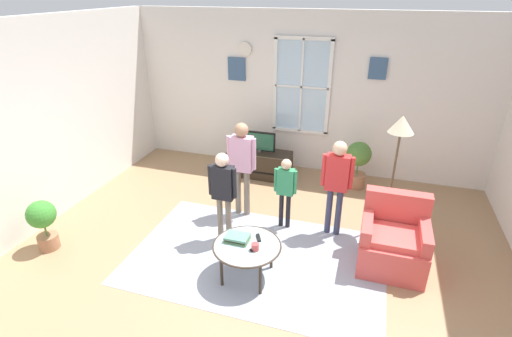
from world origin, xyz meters
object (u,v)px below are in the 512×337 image
at_px(remote_near_books, 259,238).
at_px(potted_plant_corner, 43,221).
at_px(book_stack, 237,238).
at_px(remote_near_cup, 254,248).
at_px(person_black_shirt, 223,188).
at_px(television, 260,141).
at_px(cup, 255,247).
at_px(floor_lamp, 400,136).
at_px(person_pink_shirt, 242,159).
at_px(person_red_shirt, 337,178).
at_px(tv_stand, 260,164).
at_px(armchair, 393,242).
at_px(coffee_table, 247,247).
at_px(potted_plant_by_window, 358,161).
at_px(person_green_shirt, 286,186).

distance_m(remote_near_books, potted_plant_corner, 2.75).
height_order(book_stack, remote_near_cup, book_stack).
bearing_deg(person_black_shirt, television, 93.53).
bearing_deg(potted_plant_corner, television, 55.08).
distance_m(cup, floor_lamp, 2.30).
xyz_separation_m(cup, potted_plant_corner, (-2.74, -0.20, -0.07)).
bearing_deg(person_pink_shirt, person_red_shirt, -4.71).
distance_m(tv_stand, armchair, 2.90).
xyz_separation_m(armchair, potted_plant_corner, (-4.22, -0.99, 0.09)).
distance_m(coffee_table, remote_near_cup, 0.11).
bearing_deg(potted_plant_by_window, cup, -108.64).
bearing_deg(potted_plant_by_window, tv_stand, -177.41).
relative_size(coffee_table, person_pink_shirt, 0.55).
height_order(television, potted_plant_corner, television).
relative_size(person_red_shirt, potted_plant_corner, 1.98).
relative_size(tv_stand, person_green_shirt, 1.07).
distance_m(tv_stand, remote_near_cup, 2.74).
xyz_separation_m(tv_stand, potted_plant_corner, (-1.99, -2.85, 0.19)).
distance_m(armchair, floor_lamp, 1.31).
bearing_deg(potted_plant_corner, person_green_shirt, 26.52).
relative_size(cup, person_green_shirt, 0.08).
bearing_deg(book_stack, armchair, 21.73).
relative_size(person_black_shirt, potted_plant_corner, 1.83).
bearing_deg(person_black_shirt, floor_lamp, 24.20).
bearing_deg(coffee_table, armchair, 24.87).
height_order(cup, person_pink_shirt, person_pink_shirt).
distance_m(coffee_table, book_stack, 0.16).
relative_size(coffee_table, book_stack, 2.91).
bearing_deg(tv_stand, book_stack, -78.71).
bearing_deg(remote_near_cup, floor_lamp, 47.42).
distance_m(person_red_shirt, person_green_shirt, 0.69).
relative_size(person_green_shirt, potted_plant_by_window, 1.30).
xyz_separation_m(tv_stand, floor_lamp, (2.17, -1.07, 1.15)).
bearing_deg(remote_near_books, cup, -82.82).
relative_size(armchair, remote_near_cup, 6.21).
bearing_deg(person_pink_shirt, armchair, -14.76).
bearing_deg(armchair, coffee_table, -155.13).
distance_m(television, coffee_table, 2.68).
distance_m(television, floor_lamp, 2.52).
height_order(coffee_table, book_stack, book_stack).
distance_m(person_red_shirt, person_black_shirt, 1.47).
bearing_deg(remote_near_cup, tv_stand, 105.75).
height_order(person_black_shirt, potted_plant_corner, person_black_shirt).
distance_m(person_black_shirt, potted_plant_by_window, 2.60).
xyz_separation_m(book_stack, remote_near_cup, (0.23, -0.08, -0.02)).
relative_size(potted_plant_by_window, potted_plant_corner, 1.17).
distance_m(armchair, remote_near_books, 1.62).
bearing_deg(person_red_shirt, potted_plant_by_window, 82.20).
height_order(cup, person_green_shirt, person_green_shirt).
bearing_deg(potted_plant_corner, remote_near_books, 8.65).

